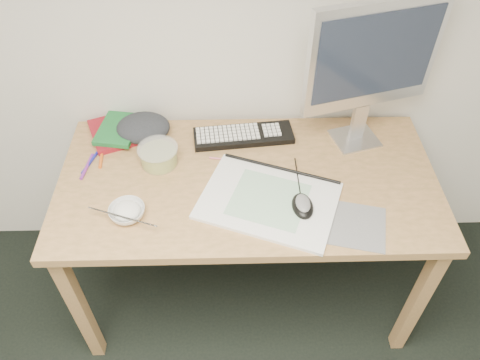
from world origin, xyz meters
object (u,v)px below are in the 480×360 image
(desk, at_px, (248,193))
(rice_bowl, at_px, (127,212))
(keyboard, at_px, (243,136))
(sketchpad, at_px, (269,201))
(monitor, at_px, (373,60))

(desk, xyz_separation_m, rice_bowl, (-0.42, -0.17, 0.10))
(desk, xyz_separation_m, keyboard, (-0.01, 0.23, 0.09))
(sketchpad, distance_m, rice_bowl, 0.49)
(desk, height_order, rice_bowl, rice_bowl)
(sketchpad, xyz_separation_m, monitor, (0.37, 0.33, 0.35))
(desk, bearing_deg, rice_bowl, -157.82)
(keyboard, distance_m, rice_bowl, 0.57)
(keyboard, bearing_deg, monitor, -8.20)
(monitor, bearing_deg, rice_bowl, -171.82)
(keyboard, xyz_separation_m, monitor, (0.45, -0.02, 0.35))
(monitor, bearing_deg, keyboard, 161.86)
(keyboard, bearing_deg, desk, -93.46)
(sketchpad, relative_size, rice_bowl, 3.76)
(monitor, height_order, rice_bowl, monitor)
(monitor, bearing_deg, sketchpad, -154.16)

